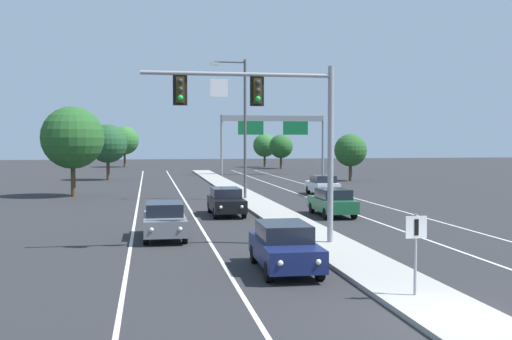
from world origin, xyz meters
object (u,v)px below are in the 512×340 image
(tree_far_right_c, at_px, (281,146))
(tree_far_left_a, at_px, (73,138))
(car_receding_green, at_px, (332,202))
(tree_far_right_b, at_px, (351,150))
(tree_far_left_b, at_px, (124,140))
(highway_sign_gantry, at_px, (273,126))
(median_sign_post, at_px, (416,242))
(car_oncoming_grey, at_px, (164,220))
(car_oncoming_navy, at_px, (285,246))
(overhead_signal_mast, at_px, (271,115))
(street_lamp_median, at_px, (242,120))
(car_receding_white, at_px, (322,185))
(car_oncoming_black, at_px, (226,201))
(tree_far_left_c, at_px, (108,144))
(tree_far_right_a, at_px, (265,145))

(tree_far_right_c, height_order, tree_far_left_a, tree_far_left_a)
(car_receding_green, distance_m, tree_far_right_b, 31.12)
(tree_far_left_b, bearing_deg, highway_sign_gantry, -53.54)
(tree_far_left_b, distance_m, tree_far_left_a, 52.63)
(median_sign_post, bearing_deg, car_oncoming_grey, 118.39)
(car_oncoming_navy, bearing_deg, tree_far_right_b, 68.53)
(overhead_signal_mast, distance_m, car_oncoming_navy, 6.35)
(street_lamp_median, height_order, tree_far_left_a, street_lamp_median)
(tree_far_left_a, bearing_deg, car_receding_white, -5.94)
(car_receding_white, relative_size, highway_sign_gantry, 0.34)
(car_oncoming_black, relative_size, car_receding_green, 1.00)
(median_sign_post, height_order, tree_far_left_c, tree_far_left_c)
(car_receding_white, height_order, tree_far_left_c, tree_far_left_c)
(median_sign_post, relative_size, car_oncoming_black, 0.49)
(tree_far_left_c, relative_size, tree_far_right_b, 1.21)
(car_receding_white, xyz_separation_m, tree_far_left_b, (-17.38, 54.61, 3.52))
(overhead_signal_mast, bearing_deg, tree_far_right_c, 77.31)
(overhead_signal_mast, distance_m, tree_far_left_c, 45.35)
(tree_far_right_c, relative_size, tree_far_right_a, 0.97)
(car_receding_white, distance_m, tree_far_right_c, 45.17)
(car_oncoming_black, bearing_deg, tree_far_left_b, 97.04)
(car_oncoming_black, bearing_deg, street_lamp_median, 75.44)
(car_oncoming_black, xyz_separation_m, tree_far_right_a, (14.15, 62.16, 2.71))
(highway_sign_gantry, xyz_separation_m, tree_far_right_a, (3.11, 21.86, -2.63))
(overhead_signal_mast, height_order, car_receding_white, overhead_signal_mast)
(car_oncoming_navy, bearing_deg, car_receding_green, 66.87)
(street_lamp_median, distance_m, highway_sign_gantry, 32.72)
(highway_sign_gantry, bearing_deg, tree_far_left_a, -128.56)
(car_oncoming_grey, distance_m, car_receding_green, 11.61)
(car_receding_white, relative_size, tree_far_right_c, 0.86)
(car_oncoming_navy, relative_size, car_receding_green, 1.00)
(median_sign_post, relative_size, car_receding_green, 0.49)
(street_lamp_median, relative_size, car_receding_green, 2.23)
(car_oncoming_navy, distance_m, car_oncoming_grey, 8.41)
(tree_far_right_b, distance_m, tree_far_right_a, 34.65)
(car_oncoming_black, distance_m, tree_far_right_b, 32.47)
(car_oncoming_navy, relative_size, tree_far_right_b, 0.89)
(car_receding_white, bearing_deg, tree_far_left_a, 174.06)
(median_sign_post, distance_m, tree_far_right_b, 49.38)
(car_receding_green, bearing_deg, tree_far_left_c, 112.86)
(tree_far_right_a, bearing_deg, median_sign_post, -97.99)
(overhead_signal_mast, distance_m, tree_far_left_b, 77.71)
(street_lamp_median, height_order, tree_far_right_c, street_lamp_median)
(car_receding_white, bearing_deg, car_oncoming_navy, -108.73)
(tree_far_right_a, bearing_deg, tree_far_right_b, -85.44)
(median_sign_post, relative_size, street_lamp_median, 0.22)
(highway_sign_gantry, bearing_deg, car_oncoming_grey, -107.08)
(street_lamp_median, bearing_deg, median_sign_post, -89.22)
(tree_far_right_b, distance_m, tree_far_left_a, 30.42)
(median_sign_post, xyz_separation_m, tree_far_right_a, (11.49, 81.79, 1.95))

